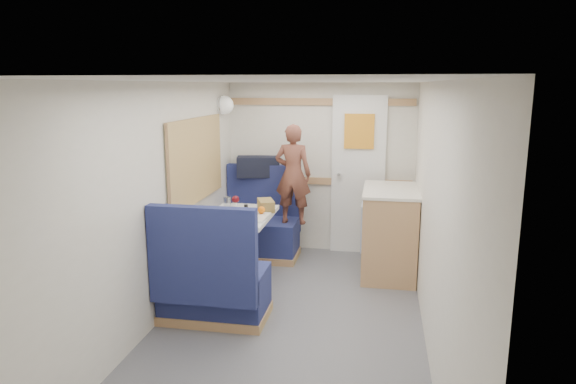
% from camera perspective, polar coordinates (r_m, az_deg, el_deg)
% --- Properties ---
extents(floor, '(4.50, 4.50, 0.00)m').
position_cam_1_polar(floor, '(4.29, -0.28, -15.55)').
color(floor, '#515156').
rests_on(floor, ground).
extents(ceiling, '(4.50, 4.50, 0.00)m').
position_cam_1_polar(ceiling, '(3.81, -0.31, 12.25)').
color(ceiling, silver).
rests_on(ceiling, wall_back).
extents(wall_back, '(2.20, 0.02, 2.00)m').
position_cam_1_polar(wall_back, '(6.11, 3.61, 2.65)').
color(wall_back, silver).
rests_on(wall_back, floor).
extents(wall_left, '(0.02, 4.50, 2.00)m').
position_cam_1_polar(wall_left, '(4.27, -14.98, -1.75)').
color(wall_left, silver).
rests_on(wall_left, floor).
extents(wall_right, '(0.02, 4.50, 2.00)m').
position_cam_1_polar(wall_right, '(3.89, 15.88, -3.12)').
color(wall_right, silver).
rests_on(wall_right, floor).
extents(oak_trim_low, '(2.15, 0.02, 0.08)m').
position_cam_1_polar(oak_trim_low, '(6.12, 3.57, 1.23)').
color(oak_trim_low, '#A28249').
rests_on(oak_trim_low, wall_back).
extents(oak_trim_high, '(2.15, 0.02, 0.08)m').
position_cam_1_polar(oak_trim_high, '(6.02, 3.68, 9.97)').
color(oak_trim_high, '#A28249').
rests_on(oak_trim_high, wall_back).
extents(side_window, '(0.04, 1.30, 0.72)m').
position_cam_1_polar(side_window, '(5.12, -10.18, 3.53)').
color(side_window, gray).
rests_on(side_window, wall_left).
extents(rear_door, '(0.62, 0.12, 1.86)m').
position_cam_1_polar(rear_door, '(6.05, 7.80, 2.20)').
color(rear_door, white).
rests_on(rear_door, wall_back).
extents(dinette_table, '(0.62, 0.92, 0.72)m').
position_cam_1_polar(dinette_table, '(5.13, -5.39, -4.14)').
color(dinette_table, white).
rests_on(dinette_table, floor).
extents(bench_far, '(0.90, 0.59, 1.05)m').
position_cam_1_polar(bench_far, '(6.00, -3.11, -4.36)').
color(bench_far, '#192050').
rests_on(bench_far, floor).
extents(bench_near, '(0.90, 0.59, 1.05)m').
position_cam_1_polar(bench_near, '(4.43, -8.38, -10.45)').
color(bench_near, '#192050').
rests_on(bench_near, floor).
extents(ledge, '(0.90, 0.14, 0.04)m').
position_cam_1_polar(ledge, '(6.11, -2.61, 1.53)').
color(ledge, '#A28249').
rests_on(ledge, bench_far).
extents(dome_light, '(0.20, 0.20, 0.20)m').
position_cam_1_polar(dome_light, '(5.86, -7.07, 9.57)').
color(dome_light, white).
rests_on(dome_light, wall_left).
extents(galley_counter, '(0.57, 0.92, 0.92)m').
position_cam_1_polar(galley_counter, '(5.50, 11.16, -4.28)').
color(galley_counter, '#A28249').
rests_on(galley_counter, floor).
extents(person, '(0.42, 0.29, 1.11)m').
position_cam_1_polar(person, '(5.66, 0.56, 1.98)').
color(person, brown).
rests_on(person, bench_far).
extents(duffel_bag, '(0.54, 0.34, 0.24)m').
position_cam_1_polar(duffel_bag, '(6.11, -3.31, 2.84)').
color(duffel_bag, black).
rests_on(duffel_bag, ledge).
extents(tray, '(0.28, 0.36, 0.02)m').
position_cam_1_polar(tray, '(4.93, -3.89, -2.79)').
color(tray, silver).
rests_on(tray, dinette_table).
extents(orange_fruit, '(0.07, 0.07, 0.07)m').
position_cam_1_polar(orange_fruit, '(5.01, -2.98, -2.01)').
color(orange_fruit, '#EE570A').
rests_on(orange_fruit, tray).
extents(cheese_block, '(0.10, 0.08, 0.03)m').
position_cam_1_polar(cheese_block, '(4.92, -4.18, -2.54)').
color(cheese_block, '#EDD689').
rests_on(cheese_block, tray).
extents(wine_glass, '(0.08, 0.08, 0.17)m').
position_cam_1_polar(wine_glass, '(5.15, -5.85, -0.90)').
color(wine_glass, white).
rests_on(wine_glass, dinette_table).
extents(tumbler_left, '(0.07, 0.07, 0.11)m').
position_cam_1_polar(tumbler_left, '(4.77, -8.29, -2.82)').
color(tumbler_left, white).
rests_on(tumbler_left, dinette_table).
extents(tumbler_mid, '(0.07, 0.07, 0.12)m').
position_cam_1_polar(tumbler_mid, '(5.33, -6.77, -1.17)').
color(tumbler_mid, white).
rests_on(tumbler_mid, dinette_table).
extents(beer_glass, '(0.06, 0.06, 0.09)m').
position_cam_1_polar(beer_glass, '(5.20, -2.48, -1.58)').
color(beer_glass, '#8C4514').
rests_on(beer_glass, dinette_table).
extents(pepper_grinder, '(0.04, 0.04, 0.10)m').
position_cam_1_polar(pepper_grinder, '(5.06, -4.69, -1.95)').
color(pepper_grinder, black).
rests_on(pepper_grinder, dinette_table).
extents(salt_grinder, '(0.04, 0.04, 0.10)m').
position_cam_1_polar(salt_grinder, '(5.15, -5.94, -1.74)').
color(salt_grinder, silver).
rests_on(salt_grinder, dinette_table).
extents(bread_loaf, '(0.23, 0.30, 0.11)m').
position_cam_1_polar(bread_loaf, '(5.20, -2.47, -1.48)').
color(bread_loaf, brown).
rests_on(bread_loaf, dinette_table).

